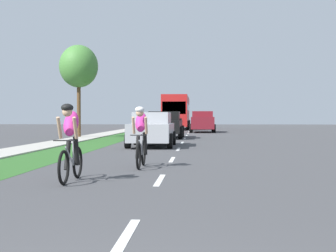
{
  "coord_description": "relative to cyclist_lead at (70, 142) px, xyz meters",
  "views": [
    {
      "loc": [
        0.79,
        -2.0,
        1.32
      ],
      "look_at": [
        -0.82,
        23.13,
        0.82
      ],
      "focal_mm": 49.94,
      "sensor_mm": 36.0,
      "label": 1
    }
  ],
  "objects": [
    {
      "name": "sedan_silver",
      "position": [
        0.55,
        11.33,
        -0.04
      ],
      "size": [
        1.98,
        4.3,
        1.52
      ],
      "color": "#A5A8AD",
      "rests_on": "ground_plane"
    },
    {
      "name": "grass_verge",
      "position": [
        -2.5,
        12.67,
        -0.81
      ],
      "size": [
        2.05,
        70.0,
        0.01
      ],
      "primitive_type": "cube",
      "color": "#2D6026",
      "rests_on": "ground_plane"
    },
    {
      "name": "ground_plane",
      "position": [
        1.79,
        12.67,
        -0.81
      ],
      "size": [
        120.0,
        120.0,
        0.0
      ],
      "primitive_type": "plane",
      "color": "#424244"
    },
    {
      "name": "pickup_black",
      "position": [
        0.57,
        19.52,
        0.02
      ],
      "size": [
        2.22,
        5.1,
        1.64
      ],
      "color": "black",
      "rests_on": "ground_plane"
    },
    {
      "name": "cyclist_trailing",
      "position": [
        1.11,
        2.7,
        0.0
      ],
      "size": [
        0.42,
        1.72,
        1.58
      ],
      "color": "black",
      "rests_on": "ground_plane"
    },
    {
      "name": "suv_maroon",
      "position": [
        2.97,
        30.69,
        0.14
      ],
      "size": [
        2.15,
        4.7,
        1.79
      ],
      "color": "maroon",
      "rests_on": "ground_plane"
    },
    {
      "name": "street_tree_near",
      "position": [
        -4.96,
        19.9,
        3.68
      ],
      "size": [
        2.45,
        2.45,
        5.88
      ],
      "color": "brown",
      "rests_on": "ground_plane"
    },
    {
      "name": "bus_red",
      "position": [
        0.32,
        40.69,
        1.17
      ],
      "size": [
        2.78,
        11.6,
        3.48
      ],
      "color": "red",
      "rests_on": "ground_plane"
    },
    {
      "name": "cyclist_lead",
      "position": [
        0.0,
        0.0,
        0.0
      ],
      "size": [
        0.42,
        1.72,
        1.58
      ],
      "color": "black",
      "rests_on": "ground_plane"
    },
    {
      "name": "sidewalk_concrete",
      "position": [
        -4.37,
        12.67,
        -0.81
      ],
      "size": [
        1.68,
        70.0,
        0.1
      ],
      "primitive_type": "cube",
      "color": "#B2ADA3",
      "rests_on": "ground_plane"
    },
    {
      "name": "lane_markings_center",
      "position": [
        1.79,
        16.67,
        -0.81
      ],
      "size": [
        0.12,
        53.13,
        0.01
      ],
      "color": "white",
      "rests_on": "ground_plane"
    }
  ]
}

